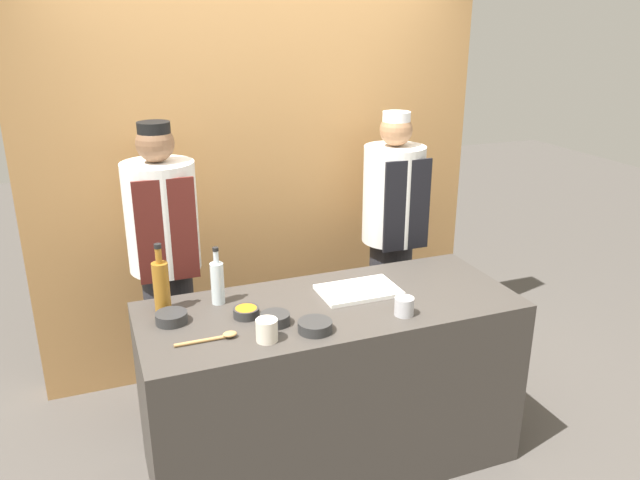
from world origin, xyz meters
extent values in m
plane|color=#4C4742|center=(0.00, 0.00, 0.00)|extent=(14.00, 14.00, 0.00)
cube|color=#B7844C|center=(0.00, 1.19, 1.20)|extent=(2.84, 0.18, 2.40)
cube|color=#3D3833|center=(0.00, 0.00, 0.45)|extent=(1.84, 0.75, 0.90)
cylinder|color=#2D2D2D|center=(-0.31, -0.10, 0.93)|extent=(0.14, 0.14, 0.05)
cylinder|color=green|center=(-0.31, -0.10, 0.95)|extent=(0.11, 0.11, 0.01)
cylinder|color=#2D2D2D|center=(-0.17, -0.23, 0.93)|extent=(0.15, 0.15, 0.05)
cylinder|color=brown|center=(-0.17, -0.23, 0.95)|extent=(0.13, 0.13, 0.01)
cylinder|color=#2D2D2D|center=(-0.75, 0.08, 0.93)|extent=(0.14, 0.14, 0.05)
cylinder|color=#703384|center=(-0.75, 0.08, 0.95)|extent=(0.12, 0.12, 0.01)
cylinder|color=#2D2D2D|center=(-0.42, 0.02, 0.93)|extent=(0.12, 0.12, 0.04)
cylinder|color=orange|center=(-0.42, 0.02, 0.94)|extent=(0.10, 0.10, 0.01)
cube|color=white|center=(0.18, 0.08, 0.91)|extent=(0.40, 0.26, 0.02)
cylinder|color=silver|center=(-0.51, 0.21, 1.01)|extent=(0.06, 0.06, 0.21)
cylinder|color=silver|center=(-0.51, 0.21, 1.14)|extent=(0.03, 0.03, 0.06)
cylinder|color=black|center=(-0.51, 0.21, 1.18)|extent=(0.03, 0.03, 0.02)
cylinder|color=#9E661E|center=(-0.77, 0.22, 1.03)|extent=(0.08, 0.08, 0.24)
cylinder|color=#9E661E|center=(-0.77, 0.22, 1.18)|extent=(0.03, 0.03, 0.07)
cylinder|color=black|center=(-0.77, 0.22, 1.23)|extent=(0.03, 0.03, 0.02)
cylinder|color=silver|center=(-0.39, -0.23, 0.95)|extent=(0.09, 0.09, 0.10)
cylinder|color=#B7B7BC|center=(0.27, -0.23, 0.95)|extent=(0.09, 0.09, 0.09)
cylinder|color=#B2844C|center=(-0.66, -0.15, 0.91)|extent=(0.22, 0.02, 0.02)
ellipsoid|color=#B2844C|center=(-0.54, -0.15, 0.92)|extent=(0.06, 0.05, 0.02)
cylinder|color=#28282D|center=(-0.69, 0.70, 0.46)|extent=(0.27, 0.27, 0.93)
cylinder|color=white|center=(-0.69, 0.70, 1.22)|extent=(0.38, 0.38, 0.59)
cube|color=#561E19|center=(-0.69, 0.52, 1.20)|extent=(0.30, 0.02, 0.54)
sphere|color=brown|center=(-0.69, 0.70, 1.61)|extent=(0.20, 0.20, 0.20)
cylinder|color=black|center=(-0.69, 0.70, 1.69)|extent=(0.17, 0.17, 0.07)
cylinder|color=#28282D|center=(0.69, 0.70, 0.46)|extent=(0.26, 0.26, 0.91)
cylinder|color=white|center=(0.69, 0.70, 1.20)|extent=(0.37, 0.37, 0.59)
cube|color=black|center=(0.69, 0.52, 1.18)|extent=(0.29, 0.02, 0.54)
sphere|color=#9E704C|center=(0.69, 0.70, 1.59)|extent=(0.19, 0.19, 0.19)
cylinder|color=white|center=(0.69, 0.70, 1.67)|extent=(0.16, 0.16, 0.07)
camera|label=1|loc=(-1.03, -2.53, 2.22)|focal=35.00mm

